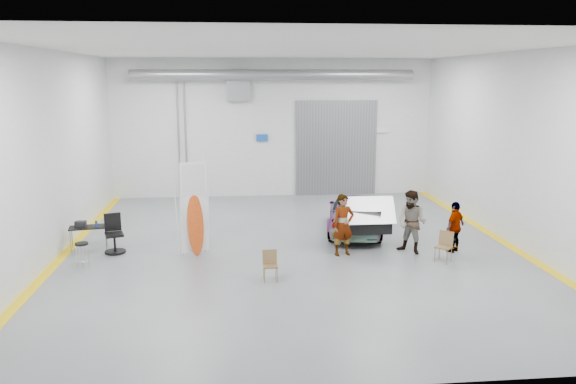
{
  "coord_description": "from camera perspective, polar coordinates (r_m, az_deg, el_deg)",
  "views": [
    {
      "loc": [
        -1.72,
        -16.57,
        5.23
      ],
      "look_at": [
        0.02,
        1.42,
        1.5
      ],
      "focal_mm": 35.0,
      "sensor_mm": 36.0,
      "label": 1
    }
  ],
  "objects": [
    {
      "name": "person_a",
      "position": [
        16.68,
        5.63,
        -3.35
      ],
      "size": [
        0.76,
        0.59,
        1.85
      ],
      "primitive_type": "imported",
      "rotation": [
        0.0,
        0.0,
        0.25
      ],
      "color": "olive",
      "rests_on": "ground"
    },
    {
      "name": "folding_chair_far",
      "position": [
        16.77,
        15.48,
        -5.97
      ],
      "size": [
        0.58,
        0.64,
        0.87
      ],
      "rotation": [
        0.0,
        0.0,
        -0.71
      ],
      "color": "brown",
      "rests_on": "ground"
    },
    {
      "name": "trunk_lid",
      "position": [
        17.3,
        8.26,
        -1.55
      ],
      "size": [
        1.51,
        0.92,
        0.04
      ],
      "primitive_type": "cube",
      "color": "silver",
      "rests_on": "sedan_car"
    },
    {
      "name": "ground",
      "position": [
        17.46,
        0.39,
        -5.77
      ],
      "size": [
        16.0,
        16.0,
        0.0
      ],
      "primitive_type": "plane",
      "color": "slate",
      "rests_on": "ground"
    },
    {
      "name": "surfboard_display",
      "position": [
        16.75,
        -9.76,
        -2.42
      ],
      "size": [
        0.79,
        0.46,
        2.97
      ],
      "rotation": [
        0.0,
        0.0,
        0.39
      ],
      "color": "white",
      "rests_on": "ground"
    },
    {
      "name": "folding_chair_near",
      "position": [
        14.75,
        -1.81,
        -8.08
      ],
      "size": [
        0.39,
        0.4,
        0.79
      ],
      "rotation": [
        0.0,
        0.0,
        0.03
      ],
      "color": "brown",
      "rests_on": "ground"
    },
    {
      "name": "person_b",
      "position": [
        17.19,
        12.47,
        -3.01
      ],
      "size": [
        1.17,
        1.17,
        1.92
      ],
      "primitive_type": "imported",
      "rotation": [
        0.0,
        0.0,
        -0.77
      ],
      "color": "slate",
      "rests_on": "ground"
    },
    {
      "name": "person_c",
      "position": [
        17.69,
        16.61,
        -3.4
      ],
      "size": [
        0.94,
        0.86,
        1.56
      ],
      "primitive_type": "imported",
      "rotation": [
        0.0,
        0.0,
        3.82
      ],
      "color": "#9C5834",
      "rests_on": "ground"
    },
    {
      "name": "sedan_car",
      "position": [
        19.33,
        6.83,
        -2.14
      ],
      "size": [
        2.71,
        4.74,
        1.29
      ],
      "primitive_type": "imported",
      "rotation": [
        0.0,
        0.0,
        2.93
      ],
      "color": "silver",
      "rests_on": "ground"
    },
    {
      "name": "office_chair",
      "position": [
        17.75,
        -17.18,
        -4.29
      ],
      "size": [
        0.64,
        0.67,
        1.16
      ],
      "rotation": [
        0.0,
        0.0,
        0.31
      ],
      "color": "black",
      "rests_on": "ground"
    },
    {
      "name": "shop_stool",
      "position": [
        16.63,
        -20.16,
        -6.09
      ],
      "size": [
        0.37,
        0.37,
        0.73
      ],
      "rotation": [
        0.0,
        0.0,
        -0.21
      ],
      "color": "black",
      "rests_on": "ground"
    },
    {
      "name": "work_table",
      "position": [
        18.36,
        -19.83,
        -3.33
      ],
      "size": [
        1.19,
        0.74,
        0.91
      ],
      "rotation": [
        0.0,
        0.0,
        0.17
      ],
      "color": "gray",
      "rests_on": "ground"
    },
    {
      "name": "room_shell",
      "position": [
        18.93,
        0.44,
        8.17
      ],
      "size": [
        14.02,
        16.18,
        6.01
      ],
      "color": "silver",
      "rests_on": "ground"
    }
  ]
}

